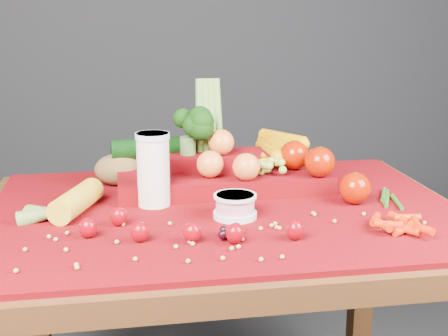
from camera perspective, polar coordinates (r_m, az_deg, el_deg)
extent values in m
cube|color=#3C210D|center=(1.43, 0.14, -5.05)|extent=(1.10, 0.80, 0.05)
cube|color=#3C210D|center=(1.88, -16.64, -13.09)|extent=(0.06, 0.06, 0.70)
cube|color=#3C210D|center=(2.00, 12.40, -11.13)|extent=(0.06, 0.06, 0.70)
cube|color=#65030C|center=(1.42, 0.14, -3.87)|extent=(1.05, 0.75, 0.01)
cylinder|color=silver|center=(1.42, -6.48, -0.13)|extent=(0.07, 0.07, 0.17)
cylinder|color=silver|center=(1.41, -6.57, 2.94)|extent=(0.08, 0.08, 0.01)
cylinder|color=silver|center=(1.35, 1.02, -4.27)|extent=(0.10, 0.10, 0.01)
cylinder|color=pink|center=(1.35, 1.02, -3.23)|extent=(0.08, 0.08, 0.04)
cylinder|color=silver|center=(1.34, 1.02, -2.58)|extent=(0.09, 0.09, 0.01)
ellipsoid|color=maroon|center=(1.32, -9.62, -4.38)|extent=(0.04, 0.04, 0.04)
cone|color=#0F470C|center=(1.31, -9.66, -3.58)|extent=(0.03, 0.03, 0.01)
ellipsoid|color=maroon|center=(1.26, -12.34, -5.37)|extent=(0.04, 0.04, 0.04)
cone|color=#0F470C|center=(1.26, -12.38, -4.53)|extent=(0.03, 0.03, 0.01)
ellipsoid|color=maroon|center=(1.22, -7.71, -5.81)|extent=(0.04, 0.04, 0.04)
cone|color=#0F470C|center=(1.22, -7.74, -4.95)|extent=(0.03, 0.03, 0.01)
ellipsoid|color=maroon|center=(1.21, -2.92, -5.90)|extent=(0.04, 0.04, 0.04)
cone|color=#0F470C|center=(1.21, -2.94, -5.04)|extent=(0.03, 0.03, 0.01)
ellipsoid|color=maroon|center=(1.21, 0.99, -6.01)|extent=(0.04, 0.04, 0.04)
cone|color=#0F470C|center=(1.20, 0.99, -5.14)|extent=(0.03, 0.03, 0.01)
ellipsoid|color=maroon|center=(1.23, 6.51, -5.64)|extent=(0.04, 0.04, 0.04)
cone|color=#0F470C|center=(1.23, 6.54, -4.79)|extent=(0.03, 0.03, 0.01)
cylinder|color=gold|center=(1.41, -13.32, -2.92)|extent=(0.12, 0.19, 0.06)
ellipsoid|color=brown|center=(1.61, -9.67, -0.13)|extent=(0.12, 0.09, 0.08)
cube|color=#65030C|center=(1.56, -0.08, -1.10)|extent=(0.52, 0.22, 0.04)
cube|color=#65030C|center=(1.59, -1.09, 0.73)|extent=(0.28, 0.12, 0.03)
sphere|color=#A20D00|center=(1.51, 8.76, 0.55)|extent=(0.07, 0.07, 0.07)
sphere|color=#A20D00|center=(1.47, 11.89, -1.82)|extent=(0.07, 0.07, 0.07)
sphere|color=#A20D00|center=(1.57, 6.46, 1.19)|extent=(0.07, 0.07, 0.07)
sphere|color=#D55B1C|center=(1.49, -1.28, 0.35)|extent=(0.07, 0.07, 0.07)
sphere|color=#D55B1C|center=(1.46, 2.05, 0.10)|extent=(0.07, 0.07, 0.07)
sphere|color=#D55B1C|center=(1.56, -0.27, 2.37)|extent=(0.07, 0.07, 0.07)
cylinder|color=#CDA402|center=(1.64, 3.48, 1.07)|extent=(0.06, 0.16, 0.04)
cylinder|color=#CDA402|center=(1.64, 4.17, 1.61)|extent=(0.04, 0.16, 0.04)
cylinder|color=#CDA402|center=(1.64, 4.86, 2.15)|extent=(0.07, 0.16, 0.04)
cylinder|color=#CDA402|center=(1.64, 5.38, 2.68)|extent=(0.10, 0.16, 0.04)
cylinder|color=#3F662D|center=(1.57, -3.33, 2.05)|extent=(0.04, 0.04, 0.04)
cylinder|color=olive|center=(1.61, -2.23, 4.24)|extent=(0.03, 0.06, 0.22)
cylinder|color=olive|center=(1.61, -1.66, 4.25)|extent=(0.02, 0.06, 0.22)
cylinder|color=olive|center=(1.61, -1.10, 4.27)|extent=(0.02, 0.06, 0.22)
cylinder|color=olive|center=(1.61, -0.53, 4.29)|extent=(0.03, 0.06, 0.22)
cylinder|color=black|center=(1.61, -6.25, 1.85)|extent=(0.23, 0.08, 0.05)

